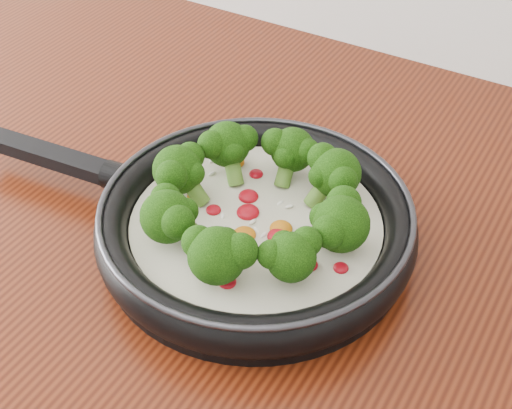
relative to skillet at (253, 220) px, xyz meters
The scene contains 1 object.
skillet is the anchor object (origin of this frame).
Camera 1 is at (0.32, 0.67, 1.37)m, focal length 51.03 mm.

